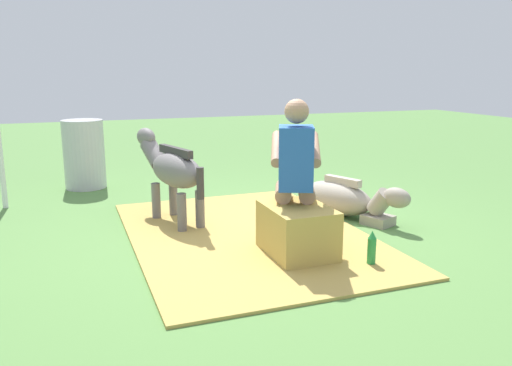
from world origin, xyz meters
TOP-DOWN VIEW (x-y plane):
  - ground_plane at (0.00, 0.00)m, footprint 24.00×24.00m
  - hay_patch at (-0.12, 0.12)m, footprint 3.04×2.13m
  - hay_bale at (-0.75, -0.09)m, footprint 0.66×0.49m
  - person_seated at (-0.60, -0.14)m, footprint 0.72×0.58m
  - pony_standing at (0.58, 0.68)m, footprint 1.32×0.58m
  - pony_lying at (0.18, -1.07)m, footprint 1.34×0.76m
  - soda_bottle at (-1.17, -0.55)m, footprint 0.07×0.07m
  - water_barrel at (2.57, 1.45)m, footprint 0.53×0.53m

SIDE VIEW (x-z plane):
  - ground_plane at x=0.00m, z-range 0.00..0.00m
  - hay_patch at x=-0.12m, z-range 0.00..0.02m
  - soda_bottle at x=-1.17m, z-range 0.00..0.29m
  - pony_lying at x=0.18m, z-range -0.02..0.40m
  - hay_bale at x=-0.75m, z-range 0.00..0.43m
  - water_barrel at x=2.57m, z-range 0.00..0.90m
  - pony_standing at x=0.58m, z-range 0.10..1.02m
  - person_seated at x=-0.60m, z-range 0.06..1.37m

